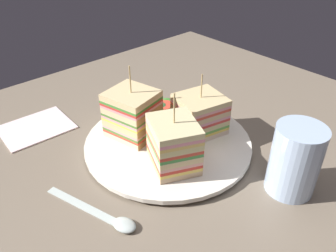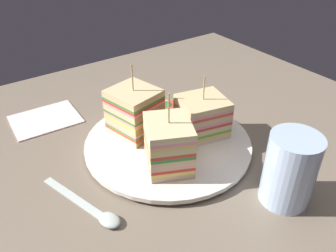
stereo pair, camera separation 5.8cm
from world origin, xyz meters
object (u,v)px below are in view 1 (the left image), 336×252
Objects in this scene: plate at (168,143)px; drinking_glass at (294,164)px; sandwich_wedge_2 at (174,144)px; spoon at (110,218)px; sandwich_wedge_1 at (133,114)px; napkin at (36,127)px; chip_pile at (167,134)px; sandwich_wedge_0 at (200,114)px.

drinking_glass is at bearing -71.69° from plate.
sandwich_wedge_2 is 14.24cm from spoon.
napkin is at bearing -156.75° from sandwich_wedge_1.
chip_pile is (4.16, 6.26, -3.29)cm from sandwich_wedge_2.
sandwich_wedge_2 is at bearing 80.25° from spoon.
plate is 2.67× the size of drinking_glass.
sandwich_wedge_0 reaches higher than spoon.
sandwich_wedge_1 reaches higher than napkin.
sandwich_wedge_1 is 1.02× the size of sandwich_wedge_2.
plate is 7.52cm from sandwich_wedge_0.
sandwich_wedge_0 reaches higher than chip_pile.
sandwich_wedge_1 is 0.85× the size of spoon.
spoon is (-23.16, -5.64, -4.38)cm from sandwich_wedge_0.
spoon is 1.23× the size of napkin.
sandwich_wedge_2 is 0.83× the size of spoon.
chip_pile reaches higher than spoon.
chip_pile is 25.36cm from napkin.
sandwich_wedge_1 is at bearing 110.83° from drinking_glass.
chip_pile is at bearing 24.70° from sandwich_wedge_1.
sandwich_wedge_2 is 8.20cm from chip_pile.
plate is 7.83cm from sandwich_wedge_2.
spoon is 26.98cm from drinking_glass.
spoon is at bearing -94.50° from napkin.
plate is 21.12cm from drinking_glass.
drinking_glass is (9.65, -25.35, -0.93)cm from sandwich_wedge_1.
sandwich_wedge_2 reaches higher than plate.
napkin is (-20.94, 22.55, -4.51)cm from sandwich_wedge_0.
sandwich_wedge_2 reaches higher than drinking_glass.
sandwich_wedge_0 is at bearing -12.19° from plate.
drinking_glass is at bearing 7.55° from sandwich_wedge_1.
sandwich_wedge_1 is 1.04× the size of napkin.
drinking_glass is at bearing 44.40° from spoon.
sandwich_wedge_2 is (-0.52, -10.92, -0.21)cm from sandwich_wedge_1.
sandwich_wedge_0 is (6.27, -1.36, 3.92)cm from plate.
sandwich_wedge_0 is at bearing -47.13° from napkin.
sandwich_wedge_1 is (-3.12, 5.62, 4.67)cm from plate.
sandwich_wedge_2 is at bearing -123.59° from chip_pile.
plate reaches higher than napkin.
sandwich_wedge_1 reaches higher than chip_pile.
sandwich_wedge_0 is 18.38cm from drinking_glass.
plate is 1.87× the size of spoon.
sandwich_wedge_1 is at bearing -53.46° from napkin.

